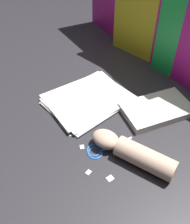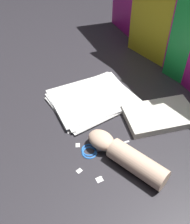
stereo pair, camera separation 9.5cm
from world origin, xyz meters
The scene contains 9 objects.
ground_plane centered at (0.00, 0.00, 0.00)m, with size 6.00×6.00×0.00m, color #2D2B30.
backdrop_panel_center centered at (-0.01, 0.46, 0.26)m, with size 0.72×0.11×0.52m.
paper_stack centered at (-0.09, 0.02, 0.01)m, with size 0.28×0.34×0.02m.
book_closed centered at (0.12, 0.19, 0.01)m, with size 0.23×0.30×0.03m.
scissors centered at (0.13, -0.10, 0.00)m, with size 0.12×0.18×0.01m.
hand_forearm centered at (0.23, -0.05, 0.03)m, with size 0.30×0.16×0.07m.
paper_scrap_near centered at (0.18, -0.19, 0.00)m, with size 0.02×0.02×0.00m.
paper_scrap_mid centered at (0.08, -0.15, 0.00)m, with size 0.02×0.02×0.00m.
paper_scrap_far centered at (0.24, -0.15, 0.00)m, with size 0.02×0.02×0.00m.
Camera 1 is at (0.55, -0.47, 0.72)m, focal length 42.00 mm.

